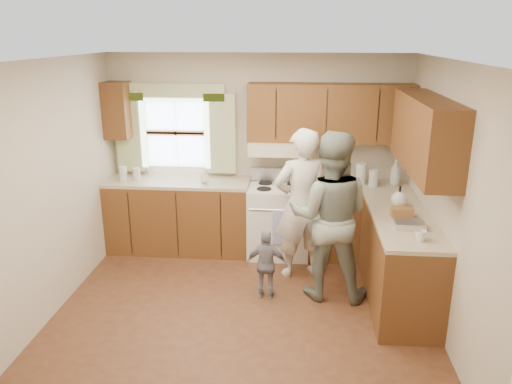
# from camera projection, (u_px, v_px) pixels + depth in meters

# --- Properties ---
(room) EXTENTS (3.80, 3.80, 3.80)m
(room) POSITION_uv_depth(u_px,v_px,m) (242.00, 194.00, 4.77)
(room) COLOR #4A2817
(room) RESTS_ON ground
(kitchen_fixtures) EXTENTS (3.80, 2.25, 2.15)m
(kitchen_fixtures) POSITION_uv_depth(u_px,v_px,m) (304.00, 201.00, 5.87)
(kitchen_fixtures) COLOR #49230F
(kitchen_fixtures) RESTS_ON ground
(stove) EXTENTS (0.76, 0.67, 1.07)m
(stove) POSITION_uv_depth(u_px,v_px,m) (279.00, 219.00, 6.35)
(stove) COLOR silver
(stove) RESTS_ON ground
(woman_left) EXTENTS (0.75, 0.62, 1.75)m
(woman_left) POSITION_uv_depth(u_px,v_px,m) (301.00, 204.00, 5.64)
(woman_left) COLOR silver
(woman_left) RESTS_ON ground
(woman_right) EXTENTS (0.94, 0.77, 1.80)m
(woman_right) POSITION_uv_depth(u_px,v_px,m) (329.00, 217.00, 5.19)
(woman_right) COLOR #2F4835
(woman_right) RESTS_ON ground
(child) EXTENTS (0.45, 0.20, 0.77)m
(child) POSITION_uv_depth(u_px,v_px,m) (267.00, 265.00, 5.28)
(child) COLOR gray
(child) RESTS_ON ground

